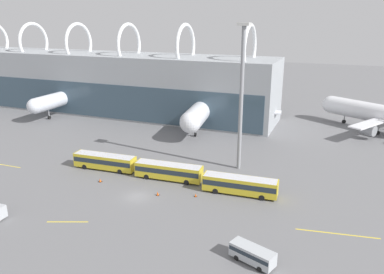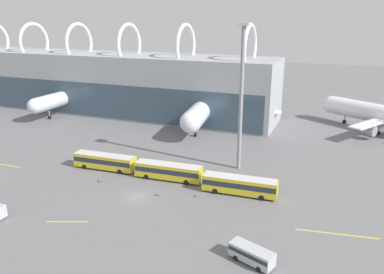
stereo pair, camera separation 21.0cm
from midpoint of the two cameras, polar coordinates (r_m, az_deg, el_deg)
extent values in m
plane|color=slate|center=(66.30, -8.27, -8.97)|extent=(440.00, 440.00, 0.00)
cube|color=#9EA3A8|center=(132.86, -16.30, 8.23)|extent=(130.35, 19.89, 18.71)
cube|color=#384C5B|center=(125.88, -18.95, 5.77)|extent=(127.74, 0.20, 10.29)
torus|color=white|center=(144.09, -22.86, 13.14)|extent=(1.10, 13.55, 13.55)
torus|color=white|center=(131.56, -16.76, 13.45)|extent=(1.10, 13.55, 13.55)
torus|color=white|center=(120.74, -9.47, 13.63)|extent=(1.10, 13.55, 13.55)
torus|color=white|center=(112.11, -0.90, 13.56)|extent=(1.10, 13.55, 13.55)
torus|color=white|center=(106.20, 8.84, 13.14)|extent=(1.10, 13.55, 13.55)
cylinder|color=silver|center=(129.39, -17.87, 5.98)|extent=(4.53, 32.02, 4.50)
sphere|color=silver|center=(117.83, -22.77, 4.37)|extent=(4.41, 4.41, 4.41)
cone|color=silver|center=(141.83, -13.78, 7.29)|extent=(4.28, 7.03, 4.27)
cube|color=silver|center=(131.02, -17.30, 5.82)|extent=(40.70, 4.20, 0.35)
cylinder|color=gray|center=(124.54, -13.13, 4.87)|extent=(2.48, 3.26, 2.48)
cylinder|color=gray|center=(138.69, -20.93, 5.45)|extent=(2.48, 3.26, 2.48)
cube|color=#5B338C|center=(140.46, -14.10, 9.13)|extent=(0.41, 5.69, 8.13)
cube|color=silver|center=(141.13, -13.97, 7.41)|extent=(11.70, 3.21, 0.28)
cylinder|color=gray|center=(122.06, -20.92, 3.77)|extent=(0.36, 0.36, 4.22)
cylinder|color=black|center=(122.54, -20.82, 2.82)|extent=(0.45, 1.10, 1.10)
cylinder|color=gray|center=(129.57, -16.21, 4.99)|extent=(0.36, 0.36, 4.22)
cylinder|color=black|center=(130.02, -16.14, 4.08)|extent=(0.45, 1.10, 1.10)
cylinder|color=gray|center=(133.21, -18.21, 5.14)|extent=(0.36, 0.36, 4.22)
cylinder|color=black|center=(133.65, -18.13, 4.26)|extent=(0.45, 1.10, 1.10)
cylinder|color=silver|center=(107.34, 2.00, 4.60)|extent=(10.28, 34.96, 5.31)
sphere|color=silver|center=(91.00, -0.21, 2.22)|extent=(5.21, 5.21, 5.21)
cone|color=silver|center=(123.93, 3.64, 6.35)|extent=(6.10, 8.24, 5.05)
cube|color=silver|center=(109.56, 2.22, 4.37)|extent=(43.13, 9.85, 0.35)
cylinder|color=gray|center=(108.23, 8.49, 3.27)|extent=(2.80, 4.19, 2.26)
cylinder|color=gray|center=(112.81, -3.81, 4.02)|extent=(2.80, 4.19, 2.26)
cube|color=#19724C|center=(122.21, 3.61, 8.65)|extent=(1.28, 6.11, 8.74)
cube|color=silver|center=(123.02, 3.57, 6.52)|extent=(14.13, 5.17, 0.28)
cylinder|color=gray|center=(97.04, 0.59, 1.59)|extent=(0.36, 0.36, 4.21)
cylinder|color=black|center=(97.64, 0.59, 0.40)|extent=(0.61, 1.15, 1.10)
cylinder|color=gray|center=(109.36, 3.99, 3.40)|extent=(0.36, 0.36, 4.21)
cylinder|color=black|center=(109.89, 3.96, 2.33)|extent=(0.61, 1.15, 1.10)
cylinder|color=gray|center=(110.68, 0.46, 3.61)|extent=(0.36, 0.36, 4.21)
cylinder|color=black|center=(111.21, 0.45, 2.56)|extent=(0.61, 1.15, 1.10)
cylinder|color=white|center=(113.10, 26.79, 3.16)|extent=(28.15, 19.56, 5.07)
sphere|color=white|center=(120.07, 20.49, 4.69)|extent=(4.97, 4.97, 4.97)
cylinder|color=gray|center=(105.29, 25.33, 0.97)|extent=(4.42, 4.16, 2.77)
cylinder|color=gray|center=(118.14, 22.35, 3.08)|extent=(0.36, 0.36, 3.82)
cylinder|color=black|center=(118.59, 22.24, 2.18)|extent=(1.18, 0.95, 1.10)
cylinder|color=gray|center=(110.01, 26.68, 1.51)|extent=(0.36, 0.36, 3.82)
cylinder|color=black|center=(110.50, 26.54, 0.56)|extent=(1.18, 0.95, 1.10)
cube|color=gold|center=(78.28, -13.07, -3.60)|extent=(13.21, 3.56, 2.75)
cube|color=#232D38|center=(78.18, -13.09, -3.41)|extent=(12.95, 3.58, 0.96)
cube|color=silver|center=(77.82, -13.14, -2.69)|extent=(12.81, 3.46, 0.12)
cylinder|color=black|center=(77.82, -9.97, -4.51)|extent=(1.02, 0.36, 1.00)
cylinder|color=black|center=(75.77, -10.87, -5.19)|extent=(1.02, 0.36, 1.00)
cylinder|color=black|center=(81.81, -14.99, -3.75)|extent=(1.02, 0.36, 1.00)
cylinder|color=black|center=(79.85, -15.98, -4.37)|extent=(1.02, 0.36, 1.00)
cube|color=gold|center=(71.66, -3.53, -5.17)|extent=(13.22, 3.61, 2.75)
cube|color=#232D38|center=(71.55, -3.53, -4.97)|extent=(12.96, 3.62, 0.96)
cube|color=silver|center=(71.16, -3.55, -4.20)|extent=(12.82, 3.50, 0.12)
cylinder|color=black|center=(71.97, -0.12, -6.12)|extent=(1.02, 0.37, 1.00)
cylinder|color=black|center=(69.76, -0.78, -6.92)|extent=(1.02, 0.37, 1.00)
cylinder|color=black|center=(74.71, -6.05, -5.30)|extent=(1.02, 0.37, 1.00)
cylinder|color=black|center=(72.58, -6.88, -6.04)|extent=(1.02, 0.37, 1.00)
cube|color=gold|center=(66.34, 7.35, -7.24)|extent=(13.21, 3.59, 2.75)
cube|color=#232D38|center=(66.23, 7.36, -7.02)|extent=(12.96, 3.60, 0.96)
cube|color=silver|center=(65.80, 7.40, -6.20)|extent=(12.82, 3.48, 0.12)
cylinder|color=black|center=(67.49, 10.93, -8.15)|extent=(1.02, 0.36, 1.00)
cylinder|color=black|center=(65.20, 10.62, -9.09)|extent=(1.02, 0.36, 1.00)
cylinder|color=black|center=(68.77, 4.19, -7.35)|extent=(1.02, 0.36, 1.00)
cylinder|color=black|center=(66.53, 3.64, -8.24)|extent=(1.02, 0.36, 1.00)
cube|color=#B2B7BC|center=(49.85, 9.19, -17.19)|extent=(6.23, 3.93, 1.84)
cube|color=#232D38|center=(49.68, 9.21, -16.91)|extent=(6.07, 3.89, 0.55)
cylinder|color=black|center=(50.35, 11.48, -18.15)|extent=(0.73, 0.44, 0.70)
cylinder|color=black|center=(48.97, 10.25, -19.22)|extent=(0.73, 0.44, 0.70)
cylinder|color=black|center=(51.76, 8.10, -16.84)|extent=(0.73, 0.44, 0.70)
cylinder|color=black|center=(50.42, 6.80, -17.82)|extent=(0.73, 0.44, 0.70)
cylinder|color=black|center=(66.44, -26.92, -10.46)|extent=(0.71, 0.25, 0.70)
cylinder|color=gray|center=(73.75, 7.56, 5.46)|extent=(0.78, 0.78, 28.25)
cube|color=silver|center=(72.13, 8.03, 16.67)|extent=(2.25, 2.25, 0.56)
cube|color=yellow|center=(61.23, -18.40, -12.15)|extent=(5.94, 2.56, 0.01)
cube|color=yellow|center=(59.17, 21.29, -13.60)|extent=(11.46, 2.07, 0.01)
cube|color=yellow|center=(88.97, -27.00, -3.73)|extent=(10.27, 0.58, 0.01)
cube|color=black|center=(66.36, -5.19, -8.81)|extent=(0.58, 0.58, 0.02)
cone|color=#EA5914|center=(66.21, -5.20, -8.55)|extent=(0.43, 0.43, 0.66)
cube|color=black|center=(65.64, 0.60, -9.05)|extent=(0.47, 0.47, 0.02)
cone|color=#EA5914|center=(65.50, 0.60, -8.82)|extent=(0.35, 0.35, 0.57)
cube|color=black|center=(73.27, -13.75, -6.63)|extent=(0.64, 0.64, 0.02)
cone|color=#EA5914|center=(73.13, -13.77, -6.38)|extent=(0.47, 0.47, 0.67)
camera|label=1|loc=(0.11, -89.93, 0.02)|focal=35.00mm
camera|label=2|loc=(0.11, 90.07, -0.02)|focal=35.00mm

